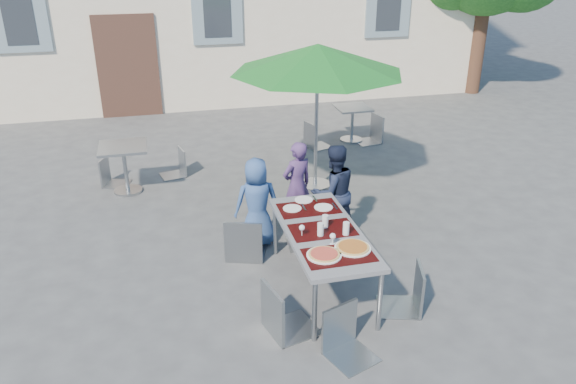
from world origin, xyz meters
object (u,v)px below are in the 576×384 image
object	(u,v)px
child_2	(333,192)
chair_3	(282,281)
child_0	(257,202)
chair_2	(335,207)
chair_5	(347,306)
bg_chair_l_1	(315,120)
pizza_near_right	(353,247)
patio_umbrella	(318,59)
pizza_near_left	(324,254)
bg_chair_r_1	(373,112)
chair_0	(244,214)
chair_4	(412,263)
bg_chair_r_0	(176,147)
dining_table	(322,234)
child_1	(297,186)
cafe_table_1	(352,119)
chair_1	(305,212)
bg_chair_l_0	(108,156)
cafe_table_0	(124,160)

from	to	relation	value
child_2	chair_3	xyz separation A→B (m)	(-1.12, -1.81, -0.02)
child_0	child_2	size ratio (longest dim) A/B	0.91
chair_2	chair_5	size ratio (longest dim) A/B	0.99
bg_chair_l_1	pizza_near_right	bearing A→B (deg)	-102.27
chair_2	patio_umbrella	world-z (taller)	patio_umbrella
pizza_near_left	bg_chair_l_1	xyz separation A→B (m)	(1.41, 5.06, -0.22)
patio_umbrella	bg_chair_r_1	bearing A→B (deg)	47.73
child_0	chair_5	size ratio (longest dim) A/B	1.26
chair_0	chair_5	distance (m)	2.06
bg_chair_r_1	chair_5	bearing A→B (deg)	-114.16
child_2	chair_2	distance (m)	0.25
chair_4	bg_chair_l_1	bearing A→B (deg)	84.75
child_0	child_2	distance (m)	1.01
child_0	chair_0	xyz separation A→B (m)	(-0.23, -0.34, 0.04)
bg_chair_r_0	chair_5	bearing A→B (deg)	-75.60
child_2	bg_chair_l_1	size ratio (longest dim) A/B	1.37
dining_table	chair_5	size ratio (longest dim) A/B	1.98
dining_table	child_1	distance (m)	1.52
dining_table	child_2	distance (m)	1.25
dining_table	child_1	world-z (taller)	child_1
child_2	chair_3	distance (m)	2.13
patio_umbrella	cafe_table_1	world-z (taller)	patio_umbrella
child_1	patio_umbrella	xyz separation A→B (m)	(0.61, 1.18, 1.43)
chair_2	bg_chair_r_0	world-z (taller)	chair_2
chair_3	chair_1	bearing A→B (deg)	67.10
bg_chair_r_0	child_0	bearing A→B (deg)	-71.75
pizza_near_right	bg_chair_r_1	world-z (taller)	bg_chair_r_1
bg_chair_l_0	bg_chair_l_1	bearing A→B (deg)	13.24
bg_chair_r_1	bg_chair_r_0	bearing A→B (deg)	-168.29
bg_chair_l_0	bg_chair_l_1	xyz separation A→B (m)	(3.70, 0.87, 0.06)
pizza_near_right	cafe_table_0	distance (m)	4.43
chair_2	bg_chair_r_1	distance (m)	4.18
pizza_near_left	chair_4	world-z (taller)	chair_4
patio_umbrella	bg_chair_l_1	size ratio (longest dim) A/B	2.75
child_2	chair_0	size ratio (longest dim) A/B	1.22
chair_3	chair_5	world-z (taller)	chair_3
bg_chair_r_1	chair_3	bearing A→B (deg)	-120.29
child_2	bg_chair_l_0	bearing A→B (deg)	-50.77
dining_table	cafe_table_1	xyz separation A→B (m)	(2.09, 4.74, -0.25)
chair_5	bg_chair_r_1	xyz separation A→B (m)	(2.56, 5.70, 0.05)
chair_2	chair_4	xyz separation A→B (m)	(0.34, -1.53, 0.03)
child_0	bg_chair_l_0	world-z (taller)	child_0
child_2	chair_5	xyz separation A→B (m)	(-0.60, -2.25, -0.10)
chair_1	bg_chair_r_1	bearing A→B (deg)	56.81
child_1	bg_chair_l_1	distance (m)	3.23
bg_chair_r_0	pizza_near_left	bearing A→B (deg)	-74.38
chair_2	patio_umbrella	distance (m)	2.34
pizza_near_left	child_2	xyz separation A→B (m)	(0.65, 1.67, -0.12)
chair_4	pizza_near_left	bearing A→B (deg)	175.45
child_1	bg_chair_l_1	world-z (taller)	child_1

